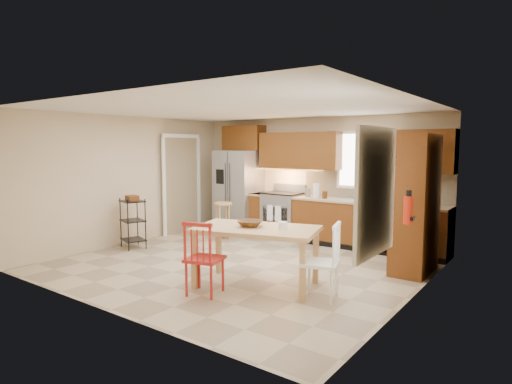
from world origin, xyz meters
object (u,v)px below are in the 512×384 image
object	(u,v)px
table_bowl	(250,227)
refrigerator	(238,191)
dining_table	(256,257)
table_jar	(283,227)
range_stove	(283,215)
bar_stool	(223,221)
utility_cart	(133,223)
pantry	(416,204)
chair_white	(320,262)
chair_red	(205,257)
soap_bottle	(376,197)
fire_extinguisher	(408,210)

from	to	relation	value
table_bowl	refrigerator	bearing A→B (deg)	130.79
dining_table	table_jar	world-z (taller)	table_jar
range_stove	bar_stool	size ratio (longest dim) A/B	1.21
table_bowl	table_jar	size ratio (longest dim) A/B	2.25
utility_cart	pantry	bearing A→B (deg)	36.62
chair_white	bar_stool	distance (m)	3.82
chair_red	utility_cart	size ratio (longest dim) A/B	1.03
soap_bottle	table_bowl	xyz separation A→B (m)	(-0.71, -2.84, -0.18)
soap_bottle	pantry	world-z (taller)	pantry
refrigerator	range_stove	world-z (taller)	refrigerator
utility_cart	dining_table	bearing A→B (deg)	11.30
soap_bottle	chair_red	world-z (taller)	soap_bottle
soap_bottle	dining_table	size ratio (longest dim) A/B	0.12
fire_extinguisher	table_bowl	distance (m)	2.08
chair_red	chair_white	xyz separation A→B (m)	(1.30, 0.70, 0.00)
dining_table	utility_cart	size ratio (longest dim) A/B	1.75
bar_stool	range_stove	bearing A→B (deg)	61.73
dining_table	table_jar	bearing A→B (deg)	-0.12
pantry	utility_cart	xyz separation A→B (m)	(-4.74, -1.51, -0.58)
range_stove	table_bowl	world-z (taller)	range_stove
table_bowl	bar_stool	bearing A→B (deg)	137.61
chair_red	bar_stool	distance (m)	3.32
soap_bottle	bar_stool	world-z (taller)	soap_bottle
refrigerator	soap_bottle	size ratio (longest dim) A/B	9.53
range_stove	fire_extinguisher	bearing A→B (deg)	-32.62
range_stove	pantry	xyz separation A→B (m)	(2.98, -0.99, 0.59)
refrigerator	chair_red	distance (m)	4.18
table_bowl	table_jar	distance (m)	0.48
chair_red	chair_white	size ratio (longest dim) A/B	1.00
bar_stool	table_jar	bearing A→B (deg)	-18.99
dining_table	fire_extinguisher	bearing A→B (deg)	10.73
chair_white	range_stove	bearing A→B (deg)	23.50
range_stove	chair_red	world-z (taller)	chair_red
table_jar	bar_stool	world-z (taller)	table_jar
fire_extinguisher	chair_red	bearing A→B (deg)	-143.88
dining_table	chair_white	xyz separation A→B (m)	(0.95, 0.05, 0.08)
range_stove	utility_cart	size ratio (longest dim) A/B	0.98
refrigerator	table_bowl	distance (m)	3.78
chair_red	bar_stool	xyz separation A→B (m)	(-1.97, 2.67, -0.10)
refrigerator	table_jar	xyz separation A→B (m)	(2.93, -2.76, -0.07)
soap_bottle	table_jar	world-z (taller)	soap_bottle
chair_white	table_bowl	distance (m)	1.10
bar_stool	fire_extinguisher	bearing A→B (deg)	1.06
dining_table	bar_stool	size ratio (longest dim) A/B	2.17
table_bowl	bar_stool	distance (m)	3.03
refrigerator	range_stove	xyz separation A→B (m)	(1.15, 0.06, -0.45)
soap_bottle	table_jar	xyz separation A→B (m)	(-0.25, -2.73, -0.15)
chair_red	table_bowl	world-z (taller)	chair_red
dining_table	table_bowl	size ratio (longest dim) A/B	4.94
fire_extinguisher	soap_bottle	bearing A→B (deg)	120.53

